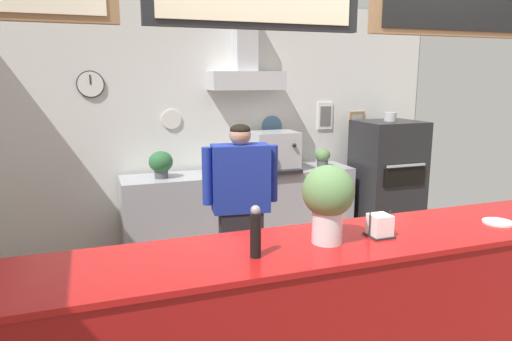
{
  "coord_description": "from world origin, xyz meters",
  "views": [
    {
      "loc": [
        -1.44,
        -2.54,
        1.92
      ],
      "look_at": [
        -0.26,
        0.77,
        1.21
      ],
      "focal_mm": 32.79,
      "sensor_mm": 36.0,
      "label": 1
    }
  ],
  "objects_px": {
    "napkin_holder": "(380,226)",
    "pepper_grinder": "(255,232)",
    "pizza_oven": "(387,180)",
    "basil_vase": "(328,200)",
    "potted_sage": "(161,163)",
    "condiment_plate": "(498,222)",
    "espresso_machine": "(274,151)",
    "potted_thyme": "(323,157)",
    "shop_worker": "(241,214)",
    "potted_oregano": "(213,161)"
  },
  "relations": [
    {
      "from": "espresso_machine",
      "to": "potted_oregano",
      "type": "xyz_separation_m",
      "value": [
        -0.7,
        -0.01,
        -0.07
      ]
    },
    {
      "from": "shop_worker",
      "to": "potted_thyme",
      "type": "distance_m",
      "value": 1.94
    },
    {
      "from": "pizza_oven",
      "to": "basil_vase",
      "type": "relative_size",
      "value": 3.66
    },
    {
      "from": "condiment_plate",
      "to": "potted_thyme",
      "type": "bearing_deg",
      "value": 84.07
    },
    {
      "from": "potted_sage",
      "to": "napkin_holder",
      "type": "xyz_separation_m",
      "value": [
        0.79,
        -2.72,
        0.08
      ]
    },
    {
      "from": "potted_oregano",
      "to": "potted_sage",
      "type": "xyz_separation_m",
      "value": [
        -0.56,
        -0.0,
        0.01
      ]
    },
    {
      "from": "pizza_oven",
      "to": "shop_worker",
      "type": "height_order",
      "value": "shop_worker"
    },
    {
      "from": "espresso_machine",
      "to": "condiment_plate",
      "type": "bearing_deg",
      "value": -83.33
    },
    {
      "from": "pizza_oven",
      "to": "pepper_grinder",
      "type": "height_order",
      "value": "pizza_oven"
    },
    {
      "from": "potted_sage",
      "to": "condiment_plate",
      "type": "distance_m",
      "value": 3.18
    },
    {
      "from": "basil_vase",
      "to": "pizza_oven",
      "type": "bearing_deg",
      "value": 49.51
    },
    {
      "from": "espresso_machine",
      "to": "potted_sage",
      "type": "relative_size",
      "value": 1.77
    },
    {
      "from": "napkin_holder",
      "to": "pepper_grinder",
      "type": "xyz_separation_m",
      "value": [
        -0.74,
        -0.06,
        0.07
      ]
    },
    {
      "from": "potted_oregano",
      "to": "basil_vase",
      "type": "height_order",
      "value": "basil_vase"
    },
    {
      "from": "shop_worker",
      "to": "potted_sage",
      "type": "height_order",
      "value": "shop_worker"
    },
    {
      "from": "shop_worker",
      "to": "potted_thyme",
      "type": "relative_size",
      "value": 7.42
    },
    {
      "from": "shop_worker",
      "to": "potted_oregano",
      "type": "relative_size",
      "value": 6.33
    },
    {
      "from": "napkin_holder",
      "to": "pepper_grinder",
      "type": "distance_m",
      "value": 0.74
    },
    {
      "from": "espresso_machine",
      "to": "pepper_grinder",
      "type": "relative_size",
      "value": 1.94
    },
    {
      "from": "potted_oregano",
      "to": "potted_thyme",
      "type": "bearing_deg",
      "value": 0.82
    },
    {
      "from": "potted_oregano",
      "to": "potted_thyme",
      "type": "relative_size",
      "value": 1.17
    },
    {
      "from": "espresso_machine",
      "to": "potted_thyme",
      "type": "distance_m",
      "value": 0.62
    },
    {
      "from": "potted_sage",
      "to": "condiment_plate",
      "type": "xyz_separation_m",
      "value": [
        1.58,
        -2.76,
        0.03
      ]
    },
    {
      "from": "pizza_oven",
      "to": "napkin_holder",
      "type": "bearing_deg",
      "value": -125.97
    },
    {
      "from": "potted_thyme",
      "to": "pepper_grinder",
      "type": "distance_m",
      "value": 3.34
    },
    {
      "from": "basil_vase",
      "to": "potted_sage",
      "type": "bearing_deg",
      "value": 99.85
    },
    {
      "from": "shop_worker",
      "to": "condiment_plate",
      "type": "bearing_deg",
      "value": 135.11
    },
    {
      "from": "shop_worker",
      "to": "basil_vase",
      "type": "height_order",
      "value": "shop_worker"
    },
    {
      "from": "potted_sage",
      "to": "condiment_plate",
      "type": "relative_size",
      "value": 1.61
    },
    {
      "from": "potted_thyme",
      "to": "basil_vase",
      "type": "bearing_deg",
      "value": -117.17
    },
    {
      "from": "potted_thyme",
      "to": "espresso_machine",
      "type": "bearing_deg",
      "value": -179.06
    },
    {
      "from": "espresso_machine",
      "to": "basil_vase",
      "type": "bearing_deg",
      "value": -106.16
    },
    {
      "from": "pizza_oven",
      "to": "potted_sage",
      "type": "height_order",
      "value": "pizza_oven"
    },
    {
      "from": "potted_sage",
      "to": "basil_vase",
      "type": "relative_size",
      "value": 0.68
    },
    {
      "from": "espresso_machine",
      "to": "pepper_grinder",
      "type": "bearing_deg",
      "value": -113.45
    },
    {
      "from": "shop_worker",
      "to": "basil_vase",
      "type": "bearing_deg",
      "value": 98.37
    },
    {
      "from": "potted_thyme",
      "to": "condiment_plate",
      "type": "bearing_deg",
      "value": -95.93
    },
    {
      "from": "pizza_oven",
      "to": "napkin_holder",
      "type": "height_order",
      "value": "pizza_oven"
    },
    {
      "from": "shop_worker",
      "to": "potted_oregano",
      "type": "height_order",
      "value": "shop_worker"
    },
    {
      "from": "pepper_grinder",
      "to": "potted_thyme",
      "type": "bearing_deg",
      "value": 56.92
    },
    {
      "from": "espresso_machine",
      "to": "condiment_plate",
      "type": "xyz_separation_m",
      "value": [
        0.32,
        -2.77,
        -0.03
      ]
    },
    {
      "from": "pizza_oven",
      "to": "basil_vase",
      "type": "bearing_deg",
      "value": -130.49
    },
    {
      "from": "condiment_plate",
      "to": "shop_worker",
      "type": "bearing_deg",
      "value": 127.59
    },
    {
      "from": "napkin_holder",
      "to": "basil_vase",
      "type": "height_order",
      "value": "basil_vase"
    },
    {
      "from": "pizza_oven",
      "to": "potted_thyme",
      "type": "xyz_separation_m",
      "value": [
        -0.75,
        0.21,
        0.29
      ]
    },
    {
      "from": "napkin_holder",
      "to": "espresso_machine",
      "type": "bearing_deg",
      "value": 80.17
    },
    {
      "from": "pepper_grinder",
      "to": "potted_sage",
      "type": "bearing_deg",
      "value": 91.05
    },
    {
      "from": "condiment_plate",
      "to": "pizza_oven",
      "type": "bearing_deg",
      "value": 68.01
    },
    {
      "from": "shop_worker",
      "to": "potted_oregano",
      "type": "distance_m",
      "value": 1.31
    },
    {
      "from": "potted_thyme",
      "to": "basil_vase",
      "type": "height_order",
      "value": "basil_vase"
    }
  ]
}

